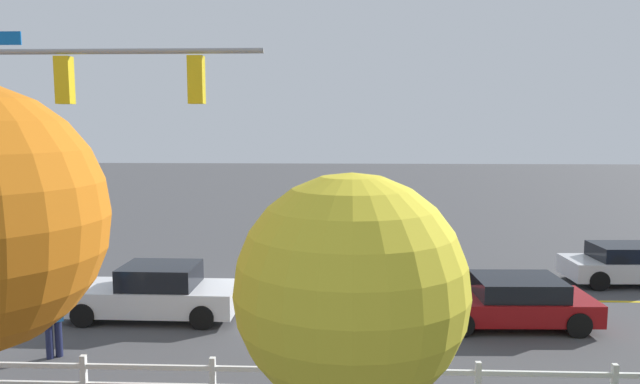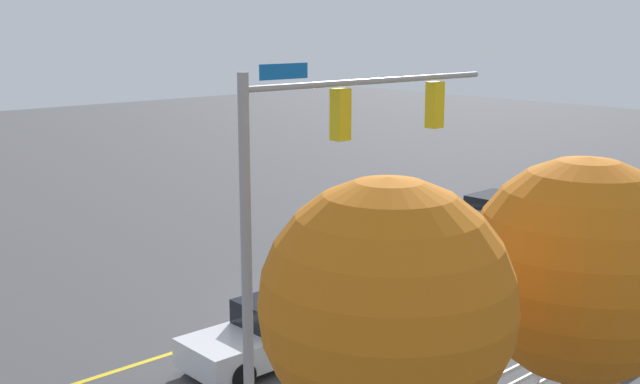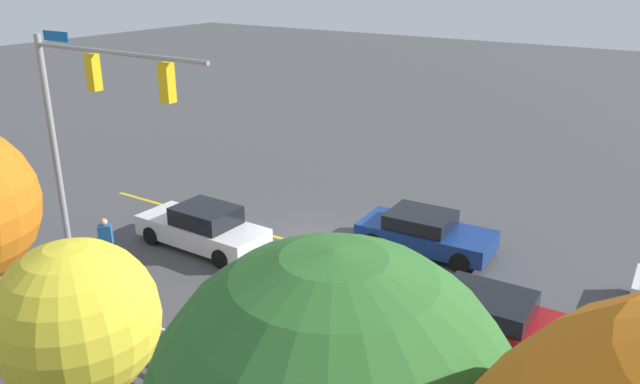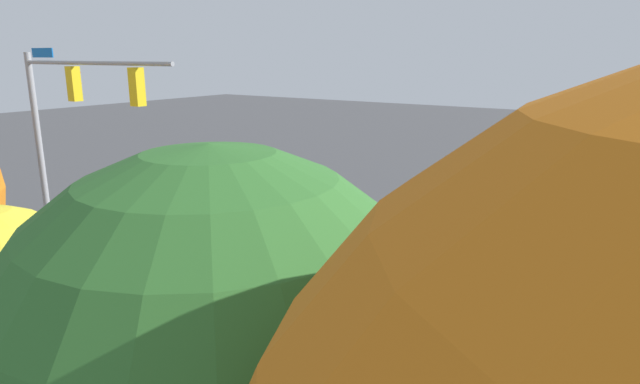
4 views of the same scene
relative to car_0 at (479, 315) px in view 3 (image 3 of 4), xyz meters
The scene contains 9 objects.
ground_plane 6.63m from the car_0, 18.87° to the right, with size 120.00×120.00×0.00m, color #444447.
lane_center_stripe 3.16m from the car_0, 43.54° to the right, with size 28.00×0.16×0.01m, color gold.
signal_assembly 12.09m from the car_0, 14.50° to the left, with size 6.70×0.38×7.25m.
car_0 is the anchor object (origin of this frame).
car_1 9.63m from the car_0, ahead, with size 4.68×1.89×1.49m.
car_3 5.21m from the car_0, 50.40° to the right, with size 4.48×2.22×1.31m.
pedestrian 11.36m from the car_0, 13.45° to the left, with size 0.47×0.46×1.69m.
white_rail_fence 6.16m from the car_0, 58.19° to the left, with size 26.10×0.10×1.15m.
tree_3 9.75m from the car_0, 62.31° to the left, with size 2.84×2.84×4.75m.
Camera 3 is at (-10.44, 15.92, 9.08)m, focal length 35.16 mm.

